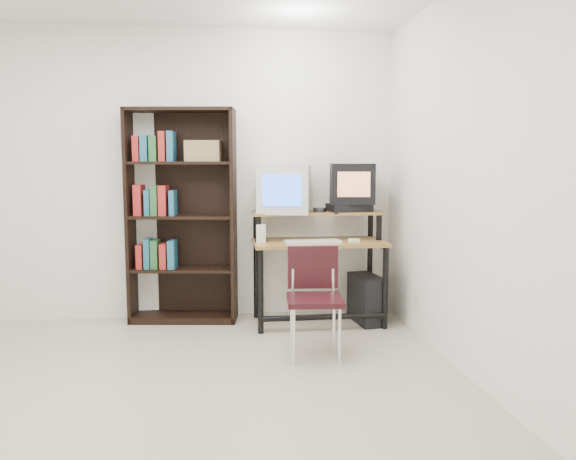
{
  "coord_description": "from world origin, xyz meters",
  "views": [
    {
      "loc": [
        0.37,
        -3.17,
        1.4
      ],
      "look_at": [
        0.92,
        1.1,
        0.89
      ],
      "focal_mm": 35.0,
      "sensor_mm": 36.0,
      "label": 1
    }
  ],
  "objects": [
    {
      "name": "mouse",
      "position": [
        1.54,
        1.52,
        0.74
      ],
      "size": [
        0.11,
        0.08,
        0.03
      ],
      "primitive_type": "cube",
      "rotation": [
        0.0,
        0.0,
        -0.23
      ],
      "color": "white",
      "rests_on": "mousepad"
    },
    {
      "name": "back_wall",
      "position": [
        0.0,
        2.0,
        1.3
      ],
      "size": [
        4.0,
        0.01,
        2.6
      ],
      "primitive_type": "cube",
      "color": "white",
      "rests_on": "floor"
    },
    {
      "name": "computer_desk",
      "position": [
        1.25,
        1.62,
        0.68
      ],
      "size": [
        1.14,
        0.57,
        0.98
      ],
      "rotation": [
        0.0,
        0.0,
        0.0
      ],
      "color": "olive",
      "rests_on": "floor"
    },
    {
      "name": "bookshelf",
      "position": [
        0.07,
        1.86,
        0.96
      ],
      "size": [
        0.97,
        0.44,
        1.88
      ],
      "rotation": [
        0.0,
        0.0,
        -0.13
      ],
      "color": "black",
      "rests_on": "floor"
    },
    {
      "name": "vcr",
      "position": [
        1.54,
        1.69,
        1.01
      ],
      "size": [
        0.39,
        0.3,
        0.08
      ],
      "primitive_type": "cube",
      "rotation": [
        0.0,
        0.0,
        0.13
      ],
      "color": "black",
      "rests_on": "computer_desk"
    },
    {
      "name": "right_wall",
      "position": [
        2.0,
        0.0,
        1.3
      ],
      "size": [
        0.01,
        4.0,
        2.6
      ],
      "primitive_type": "cube",
      "color": "white",
      "rests_on": "floor"
    },
    {
      "name": "crt_tv",
      "position": [
        1.57,
        1.72,
        1.23
      ],
      "size": [
        0.42,
        0.42,
        0.35
      ],
      "rotation": [
        0.0,
        0.0,
        -0.14
      ],
      "color": "black",
      "rests_on": "vcr"
    },
    {
      "name": "school_chair",
      "position": [
        1.07,
        0.8,
        0.49
      ],
      "size": [
        0.43,
        0.43,
        0.79
      ],
      "rotation": [
        0.0,
        0.0,
        -0.08
      ],
      "color": "black",
      "rests_on": "floor"
    },
    {
      "name": "cd_spindle",
      "position": [
        1.27,
        1.67,
        0.99
      ],
      "size": [
        0.13,
        0.13,
        0.05
      ],
      "primitive_type": "cylinder",
      "rotation": [
        0.0,
        0.0,
        -0.1
      ],
      "color": "#26262B",
      "rests_on": "computer_desk"
    },
    {
      "name": "pc_tower",
      "position": [
        1.68,
        1.57,
        0.21
      ],
      "size": [
        0.25,
        0.47,
        0.42
      ],
      "primitive_type": "cube",
      "rotation": [
        0.0,
        0.0,
        0.12
      ],
      "color": "black",
      "rests_on": "floor"
    },
    {
      "name": "front_wall",
      "position": [
        0.0,
        -2.0,
        1.3
      ],
      "size": [
        4.0,
        0.01,
        2.6
      ],
      "primitive_type": "cube",
      "color": "white",
      "rests_on": "floor"
    },
    {
      "name": "wall_outlet",
      "position": [
        1.99,
        1.15,
        0.3
      ],
      "size": [
        0.02,
        0.08,
        0.12
      ],
      "primitive_type": "cube",
      "color": "beige",
      "rests_on": "right_wall"
    },
    {
      "name": "floor",
      "position": [
        0.0,
        0.0,
        -0.01
      ],
      "size": [
        4.0,
        4.0,
        0.01
      ],
      "primitive_type": "cube",
      "color": "beige",
      "rests_on": "ground"
    },
    {
      "name": "crt_monitor",
      "position": [
        0.96,
        1.72,
        1.18
      ],
      "size": [
        0.53,
        0.53,
        0.42
      ],
      "rotation": [
        0.0,
        0.0,
        -0.22
      ],
      "color": "beige",
      "rests_on": "computer_desk"
    },
    {
      "name": "desk_speaker",
      "position": [
        0.74,
        1.58,
        0.8
      ],
      "size": [
        0.09,
        0.08,
        0.17
      ],
      "primitive_type": "cube",
      "rotation": [
        0.0,
        0.0,
        -0.08
      ],
      "color": "beige",
      "rests_on": "computer_desk"
    },
    {
      "name": "keyboard",
      "position": [
        1.17,
        1.47,
        0.74
      ],
      "size": [
        0.48,
        0.23,
        0.03
      ],
      "primitive_type": "cube",
      "rotation": [
        0.0,
        0.0,
        0.05
      ],
      "color": "beige",
      "rests_on": "computer_desk"
    },
    {
      "name": "mousepad",
      "position": [
        1.54,
        1.51,
        0.72
      ],
      "size": [
        0.25,
        0.22,
        0.01
      ],
      "primitive_type": "cube",
      "rotation": [
        0.0,
        0.0,
        0.22
      ],
      "color": "black",
      "rests_on": "computer_desk"
    }
  ]
}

